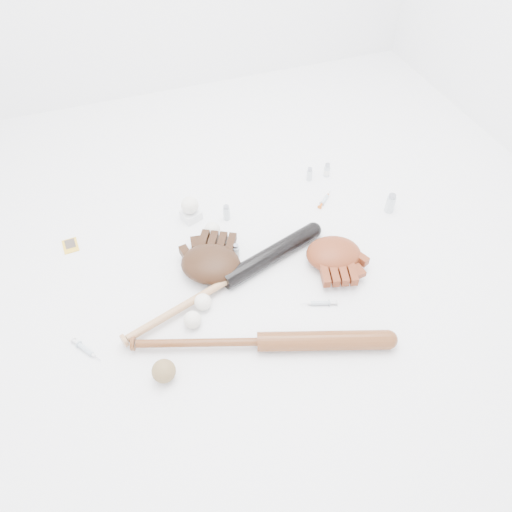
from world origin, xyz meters
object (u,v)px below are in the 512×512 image
object	(u,v)px
bat_dark	(227,280)
bat_wood	(260,342)
pedestal	(191,215)
glove_dark	(211,263)

from	to	relation	value
bat_dark	bat_wood	xyz separation A→B (m)	(0.03, -0.31, 0.00)
bat_dark	bat_wood	size ratio (longest dim) A/B	1.00
bat_wood	pedestal	distance (m)	0.73
glove_dark	pedestal	world-z (taller)	glove_dark
bat_dark	pedestal	size ratio (longest dim) A/B	12.92
glove_dark	bat_wood	bearing A→B (deg)	-51.90
bat_wood	pedestal	xyz separation A→B (m)	(-0.06, 0.73, -0.01)
bat_dark	glove_dark	bearing A→B (deg)	94.80
pedestal	bat_wood	bearing A→B (deg)	-85.10
pedestal	glove_dark	bearing A→B (deg)	-90.45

